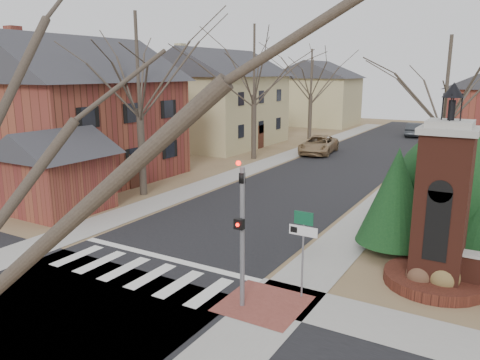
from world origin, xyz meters
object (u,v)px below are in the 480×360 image
Objects in this scene: pickup_truck at (319,145)px; sign_post at (303,237)px; brick_gate_monument at (440,221)px; traffic_signal_pole at (242,223)px; distant_car at (415,130)px.

sign_post is at bearing -76.95° from pickup_truck.
pickup_truck is at bearing 119.52° from brick_gate_monument.
distant_car is (-2.70, 41.92, -1.87)m from traffic_signal_pole.
pickup_truck is at bearing 106.31° from traffic_signal_pole.
distant_car is (-7.40, 37.50, -1.45)m from brick_gate_monument.
brick_gate_monument is 25.20m from pickup_truck.
distant_car is at bearing 65.42° from pickup_truck.
traffic_signal_pole is 1.03× the size of distant_car.
sign_post is 0.42× the size of brick_gate_monument.
distant_car is (5.00, 15.60, -0.03)m from pickup_truck.
sign_post is 4.55m from brick_gate_monument.
distant_car is (-3.99, 40.50, -1.23)m from sign_post.
traffic_signal_pole is 27.48m from pickup_truck.
brick_gate_monument is (3.41, 3.01, 0.22)m from sign_post.
traffic_signal_pole is 0.69× the size of brick_gate_monument.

